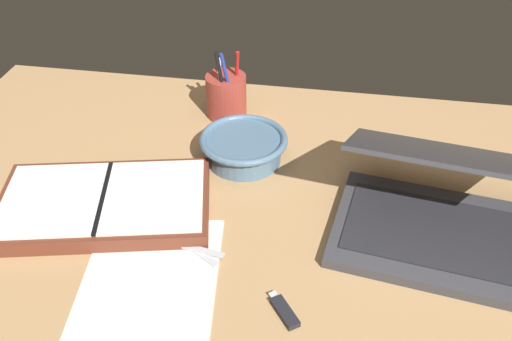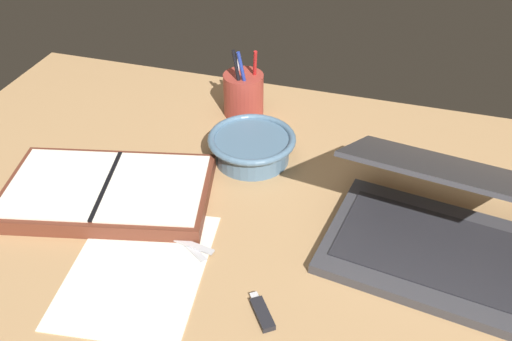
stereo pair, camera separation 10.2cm
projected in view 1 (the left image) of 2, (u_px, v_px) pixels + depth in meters
desk_top at (239, 224)px, 102.77cm from camera, size 140.00×100.00×2.00cm
laptop at (436, 207)px, 97.09cm from camera, size 36.91×35.37×18.73cm
bowl at (244, 147)px, 114.91cm from camera, size 17.79×17.79×5.71cm
pen_cup at (226, 95)px, 127.76cm from camera, size 9.03×9.03×16.68cm
planner at (104, 203)px, 103.39cm from camera, size 41.86×30.31×3.37cm
scissors at (174, 240)px, 97.65cm from camera, size 13.40×8.86×0.80cm
paper_sheet_front at (150, 279)px, 90.86cm from camera, size 24.92×31.00×0.16cm
usb_drive at (284, 311)px, 85.26cm from camera, size 5.56×6.75×1.00cm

